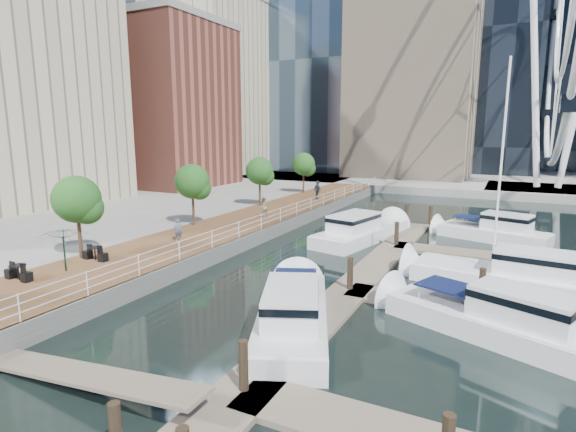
# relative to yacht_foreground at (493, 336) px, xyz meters

# --- Properties ---
(ground) EXTENTS (520.00, 520.00, 0.00)m
(ground) POSITION_rel_yacht_foreground_xyz_m (-9.65, -5.81, 0.00)
(ground) COLOR black
(ground) RESTS_ON ground
(boardwalk) EXTENTS (6.00, 60.00, 1.00)m
(boardwalk) POSITION_rel_yacht_foreground_xyz_m (-18.65, 9.19, 0.50)
(boardwalk) COLOR brown
(boardwalk) RESTS_ON ground
(seawall) EXTENTS (0.25, 60.00, 1.00)m
(seawall) POSITION_rel_yacht_foreground_xyz_m (-15.65, 9.19, 0.50)
(seawall) COLOR #595954
(seawall) RESTS_ON ground
(land_inland) EXTENTS (48.00, 90.00, 1.00)m
(land_inland) POSITION_rel_yacht_foreground_xyz_m (-45.65, 9.19, 0.50)
(land_inland) COLOR gray
(land_inland) RESTS_ON ground
(land_far) EXTENTS (200.00, 114.00, 1.00)m
(land_far) POSITION_rel_yacht_foreground_xyz_m (-9.65, 96.19, 0.50)
(land_far) COLOR gray
(land_far) RESTS_ON ground
(pier) EXTENTS (14.00, 12.00, 1.00)m
(pier) POSITION_rel_yacht_foreground_xyz_m (4.35, 46.19, 0.50)
(pier) COLOR gray
(pier) RESTS_ON ground
(railing) EXTENTS (0.10, 60.00, 1.05)m
(railing) POSITION_rel_yacht_foreground_xyz_m (-15.75, 9.19, 1.52)
(railing) COLOR white
(railing) RESTS_ON boardwalk
(floating_docks) EXTENTS (16.00, 34.00, 2.60)m
(floating_docks) POSITION_rel_yacht_foreground_xyz_m (-1.69, 4.17, 0.49)
(floating_docks) COLOR #6D6051
(floating_docks) RESTS_ON ground
(midrise_condos) EXTENTS (19.00, 67.00, 28.00)m
(midrise_condos) POSITION_rel_yacht_foreground_xyz_m (-43.22, 21.01, 13.42)
(midrise_condos) COLOR #BCAD8E
(midrise_condos) RESTS_ON ground
(street_trees) EXTENTS (2.60, 42.60, 4.60)m
(street_trees) POSITION_rel_yacht_foreground_xyz_m (-21.05, 8.19, 4.29)
(street_trees) COLOR #3F2B1C
(street_trees) RESTS_ON ground
(yacht_foreground) EXTENTS (9.56, 5.73, 2.15)m
(yacht_foreground) POSITION_rel_yacht_foreground_xyz_m (0.00, 0.00, 0.00)
(yacht_foreground) COLOR silver
(yacht_foreground) RESTS_ON ground
(pedestrian_near) EXTENTS (0.62, 0.63, 1.47)m
(pedestrian_near) POSITION_rel_yacht_foreground_xyz_m (-18.74, 3.67, 1.73)
(pedestrian_near) COLOR #4E5668
(pedestrian_near) RESTS_ON boardwalk
(pedestrian_mid) EXTENTS (0.88, 1.00, 1.74)m
(pedestrian_mid) POSITION_rel_yacht_foreground_xyz_m (-17.79, 13.08, 1.87)
(pedestrian_mid) COLOR gray
(pedestrian_mid) RESTS_ON boardwalk
(pedestrian_far) EXTENTS (1.21, 1.02, 1.94)m
(pedestrian_far) POSITION_rel_yacht_foreground_xyz_m (-17.68, 24.27, 1.97)
(pedestrian_far) COLOR #32373F
(pedestrian_far) RESTS_ON boardwalk
(moored_yachts) EXTENTS (20.80, 36.13, 11.50)m
(moored_yachts) POSITION_rel_yacht_foreground_xyz_m (-0.66, 5.08, 0.00)
(moored_yachts) COLOR white
(moored_yachts) RESTS_ON ground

